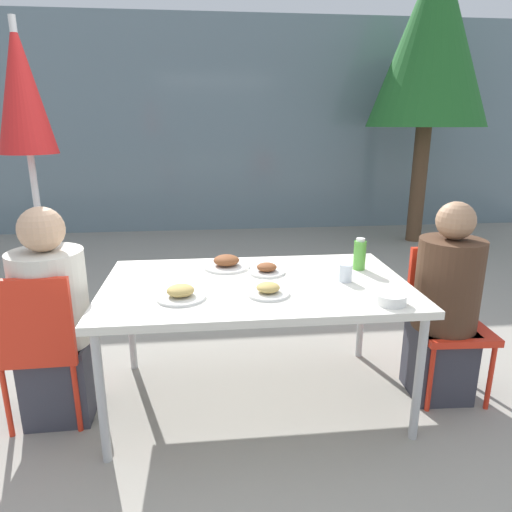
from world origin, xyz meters
TOP-DOWN VIEW (x-y plane):
  - ground_plane at (0.00, 0.00)m, footprint 24.00×24.00m
  - building_facade at (0.00, 4.58)m, footprint 10.00×0.20m
  - dining_table at (0.00, 0.00)m, footprint 1.64×0.98m
  - chair_left at (-1.12, -0.10)m, footprint 0.41×0.41m
  - person_left at (-1.07, -0.02)m, footprint 0.37×0.37m
  - chair_right at (1.13, 0.02)m, footprint 0.42×0.42m
  - person_right at (1.07, -0.05)m, footprint 0.35×0.35m
  - closed_umbrella at (-1.39, 0.85)m, footprint 0.36×0.36m
  - plate_0 at (0.04, -0.19)m, footprint 0.22×0.22m
  - plate_1 at (-0.39, -0.19)m, footprint 0.25×0.25m
  - plate_2 at (-0.15, 0.29)m, footprint 0.28×0.28m
  - plate_3 at (0.08, 0.15)m, footprint 0.21×0.21m
  - bottle at (0.63, 0.17)m, footprint 0.07×0.07m
  - drinking_cup at (0.49, -0.03)m, footprint 0.07×0.07m
  - salad_bowl at (0.61, -0.37)m, footprint 0.15×0.15m
  - tree_behind_left at (2.56, 3.53)m, footprint 1.49×1.49m

SIDE VIEW (x-z plane):
  - ground_plane at x=0.00m, z-range 0.00..0.00m
  - chair_left at x=-1.12m, z-range 0.07..0.92m
  - chair_right at x=1.13m, z-range 0.07..0.92m
  - person_right at x=1.07m, z-range -0.04..1.12m
  - person_left at x=-1.07m, z-range -0.04..1.12m
  - dining_table at x=0.00m, z-range 0.31..1.03m
  - plate_3 at x=0.08m, z-range 0.71..0.77m
  - plate_0 at x=0.04m, z-range 0.71..0.77m
  - salad_bowl at x=0.61m, z-range 0.72..0.77m
  - plate_1 at x=-0.39m, z-range 0.71..0.78m
  - plate_2 at x=-0.15m, z-range 0.71..0.79m
  - drinking_cup at x=0.49m, z-range 0.72..0.82m
  - bottle at x=0.63m, z-range 0.72..0.90m
  - building_facade at x=0.00m, z-range 0.00..3.00m
  - closed_umbrella at x=-1.39m, z-range 0.56..2.74m
  - tree_behind_left at x=2.56m, z-range 0.73..4.37m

